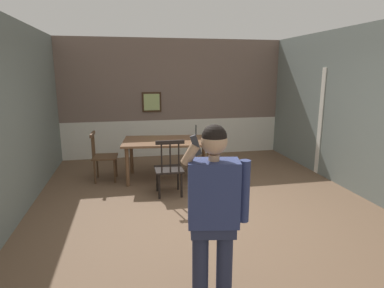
# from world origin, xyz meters

# --- Properties ---
(ground_plane) EXTENTS (7.90, 7.90, 0.00)m
(ground_plane) POSITION_xyz_m (0.00, 0.00, 0.00)
(ground_plane) COLOR brown
(room_back_partition) EXTENTS (5.38, 0.17, 2.77)m
(room_back_partition) POSITION_xyz_m (-0.00, 3.60, 1.33)
(room_back_partition) COLOR #756056
(room_back_partition) RESTS_ON ground_plane
(dining_table) EXTENTS (1.76, 1.14, 0.76)m
(dining_table) POSITION_xyz_m (-0.38, 1.79, 0.67)
(dining_table) COLOR brown
(dining_table) RESTS_ON ground_plane
(chair_near_window) EXTENTS (0.46, 0.46, 0.97)m
(chair_near_window) POSITION_xyz_m (-0.47, 0.93, 0.47)
(chair_near_window) COLOR black
(chair_near_window) RESTS_ON ground_plane
(chair_by_doorway) EXTENTS (0.47, 0.47, 0.92)m
(chair_by_doorway) POSITION_xyz_m (-1.59, 1.93, 0.47)
(chair_by_doorway) COLOR #513823
(chair_by_doorway) RESTS_ON ground_plane
(person_figure) EXTENTS (0.57, 0.30, 1.63)m
(person_figure) POSITION_xyz_m (-0.45, -1.75, 0.93)
(person_figure) COLOR #282E49
(person_figure) RESTS_ON ground_plane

